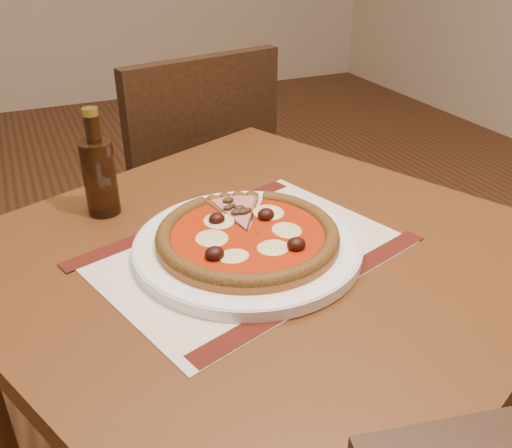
{
  "coord_description": "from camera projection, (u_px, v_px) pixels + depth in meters",
  "views": [
    {
      "loc": [
        -0.32,
        -1.21,
        1.19
      ],
      "look_at": [
        -0.02,
        -0.53,
        0.78
      ],
      "focal_mm": 38.0,
      "sensor_mm": 36.0,
      "label": 1
    }
  ],
  "objects": [
    {
      "name": "pizza",
      "position": [
        248.0,
        235.0,
        0.82
      ],
      "size": [
        0.28,
        0.28,
        0.04
      ],
      "color": "#AB5C29",
      "rests_on": "plate"
    },
    {
      "name": "chair_far",
      "position": [
        189.0,
        190.0,
        1.55
      ],
      "size": [
        0.52,
        0.52,
        0.91
      ],
      "rotation": [
        0.0,
        0.0,
        3.37
      ],
      "color": "black",
      "rests_on": "ground"
    },
    {
      "name": "bottle",
      "position": [
        99.0,
        174.0,
        0.91
      ],
      "size": [
        0.06,
        0.06,
        0.19
      ],
      "color": "black",
      "rests_on": "table"
    },
    {
      "name": "plate",
      "position": [
        248.0,
        246.0,
        0.83
      ],
      "size": [
        0.35,
        0.35,
        0.02
      ],
      "primitive_type": "cylinder",
      "color": "white",
      "rests_on": "placemat"
    },
    {
      "name": "table",
      "position": [
        261.0,
        299.0,
        0.89
      ],
      "size": [
        1.05,
        1.05,
        0.75
      ],
      "rotation": [
        0.0,
        0.0,
        0.4
      ],
      "color": "#552E14",
      "rests_on": "ground"
    },
    {
      "name": "ham_slice",
      "position": [
        244.0,
        211.0,
        0.89
      ],
      "size": [
        0.09,
        0.13,
        0.02
      ],
      "rotation": [
        0.0,
        0.0,
        1.36
      ],
      "color": "#AB5C29",
      "rests_on": "plate"
    },
    {
      "name": "placemat",
      "position": [
        248.0,
        251.0,
        0.83
      ],
      "size": [
        0.52,
        0.43,
        0.0
      ],
      "primitive_type": "cube",
      "rotation": [
        0.0,
        0.0,
        0.3
      ],
      "color": "beige",
      "rests_on": "table"
    }
  ]
}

